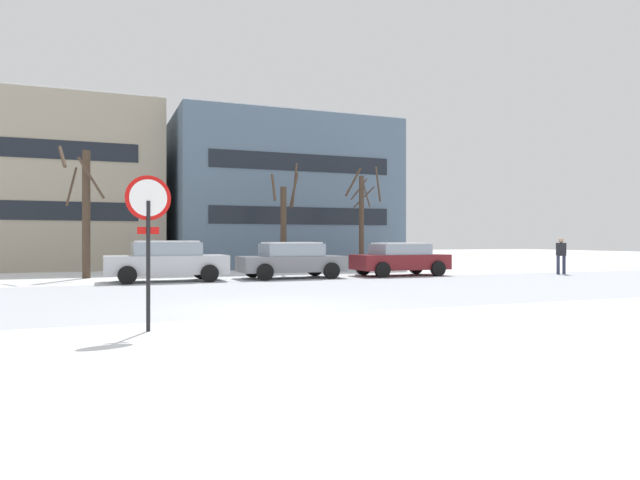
{
  "coord_description": "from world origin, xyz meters",
  "views": [
    {
      "loc": [
        -3.47,
        -12.05,
        1.55
      ],
      "look_at": [
        3.47,
        5.59,
        1.53
      ],
      "focal_mm": 32.01,
      "sensor_mm": 36.0,
      "label": 1
    }
  ],
  "objects_px": {
    "parked_car_silver": "(167,261)",
    "pedestrian_crossing": "(561,253)",
    "stop_sign": "(148,222)",
    "parked_car_maroon": "(400,259)",
    "parked_car_gray": "(291,260)"
  },
  "relations": [
    {
      "from": "parked_car_silver",
      "to": "pedestrian_crossing",
      "type": "relative_size",
      "value": 2.69
    },
    {
      "from": "pedestrian_crossing",
      "to": "parked_car_silver",
      "type": "bearing_deg",
      "value": 173.25
    },
    {
      "from": "stop_sign",
      "to": "pedestrian_crossing",
      "type": "xyz_separation_m",
      "value": [
        18.35,
        9.56,
        -0.91
      ]
    },
    {
      "from": "stop_sign",
      "to": "parked_car_silver",
      "type": "distance_m",
      "value": 11.71
    },
    {
      "from": "stop_sign",
      "to": "parked_car_silver",
      "type": "height_order",
      "value": "stop_sign"
    },
    {
      "from": "stop_sign",
      "to": "parked_car_maroon",
      "type": "distance_m",
      "value": 16.01
    },
    {
      "from": "stop_sign",
      "to": "parked_car_maroon",
      "type": "bearing_deg",
      "value": 45.27
    },
    {
      "from": "parked_car_silver",
      "to": "parked_car_gray",
      "type": "distance_m",
      "value": 4.83
    },
    {
      "from": "parked_car_maroon",
      "to": "pedestrian_crossing",
      "type": "xyz_separation_m",
      "value": [
        7.11,
        -1.78,
        0.21
      ]
    },
    {
      "from": "parked_car_gray",
      "to": "pedestrian_crossing",
      "type": "bearing_deg",
      "value": -9.34
    },
    {
      "from": "parked_car_maroon",
      "to": "pedestrian_crossing",
      "type": "distance_m",
      "value": 7.33
    },
    {
      "from": "pedestrian_crossing",
      "to": "parked_car_maroon",
      "type": "bearing_deg",
      "value": 165.91
    },
    {
      "from": "parked_car_silver",
      "to": "pedestrian_crossing",
      "type": "height_order",
      "value": "pedestrian_crossing"
    },
    {
      "from": "stop_sign",
      "to": "parked_car_gray",
      "type": "relative_size",
      "value": 0.63
    },
    {
      "from": "parked_car_gray",
      "to": "stop_sign",
      "type": "bearing_deg",
      "value": -119.1
    }
  ]
}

